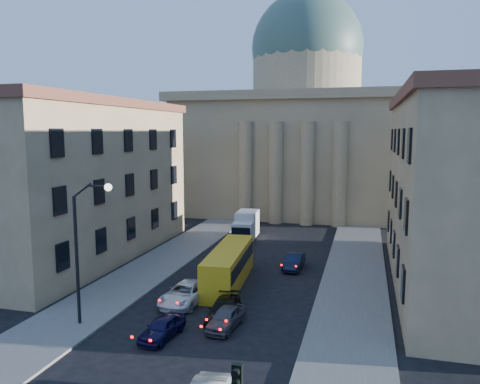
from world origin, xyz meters
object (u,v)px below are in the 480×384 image
object	(u,v)px
car_left_near	(162,327)
city_bus	(229,265)
street_lamp	(84,242)
box_truck	(246,227)

from	to	relation	value
car_left_near	city_bus	xyz separation A→B (m)	(0.95, 10.26, 0.88)
street_lamp	car_left_near	size ratio (longest dim) A/B	2.42
car_left_near	city_bus	size ratio (longest dim) A/B	0.36
street_lamp	car_left_near	bearing A→B (deg)	-3.22
car_left_near	city_bus	world-z (taller)	city_bus
box_truck	car_left_near	bearing A→B (deg)	-89.96
street_lamp	car_left_near	distance (m)	6.92
city_bus	car_left_near	bearing A→B (deg)	-99.95
car_left_near	box_truck	xyz separation A→B (m)	(-1.55, 25.26, 0.79)
street_lamp	city_bus	xyz separation A→B (m)	(6.05, 9.97, -3.78)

